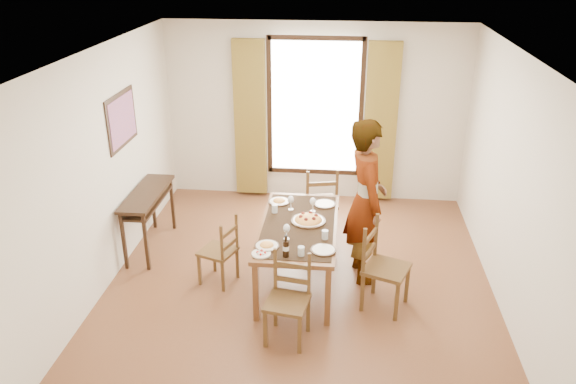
# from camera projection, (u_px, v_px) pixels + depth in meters

# --- Properties ---
(ground) EXTENTS (5.00, 5.00, 0.00)m
(ground) POSITION_uv_depth(u_px,v_px,m) (300.00, 280.00, 6.74)
(ground) COLOR #492316
(ground) RESTS_ON ground
(room_shell) EXTENTS (4.60, 5.10, 2.74)m
(room_shell) POSITION_uv_depth(u_px,v_px,m) (302.00, 156.00, 6.23)
(room_shell) COLOR beige
(room_shell) RESTS_ON ground
(console_table) EXTENTS (0.38, 1.20, 0.80)m
(console_table) POSITION_uv_depth(u_px,v_px,m) (147.00, 200.00, 7.20)
(console_table) COLOR black
(console_table) RESTS_ON ground
(dining_table) EXTENTS (0.88, 1.75, 0.76)m
(dining_table) POSITION_uv_depth(u_px,v_px,m) (299.00, 230.00, 6.46)
(dining_table) COLOR brown
(dining_table) RESTS_ON ground
(chair_west) EXTENTS (0.49, 0.49, 0.86)m
(chair_west) POSITION_uv_depth(u_px,v_px,m) (220.00, 252.00, 6.56)
(chair_west) COLOR brown
(chair_west) RESTS_ON ground
(chair_north) EXTENTS (0.54, 0.54, 1.02)m
(chair_north) POSITION_uv_depth(u_px,v_px,m) (320.00, 204.00, 7.59)
(chair_north) COLOR brown
(chair_north) RESTS_ON ground
(chair_south) EXTENTS (0.47, 0.47, 0.93)m
(chair_south) POSITION_uv_depth(u_px,v_px,m) (288.00, 301.00, 5.61)
(chair_south) COLOR brown
(chair_south) RESTS_ON ground
(chair_east) EXTENTS (0.58, 0.58, 1.01)m
(chair_east) POSITION_uv_depth(u_px,v_px,m) (383.00, 269.00, 6.10)
(chair_east) COLOR brown
(chair_east) RESTS_ON ground
(man) EXTENTS (0.91, 0.76, 1.97)m
(man) POSITION_uv_depth(u_px,v_px,m) (366.00, 201.00, 6.46)
(man) COLOR #94989C
(man) RESTS_ON ground
(plate_sw) EXTENTS (0.27, 0.27, 0.05)m
(plate_sw) POSITION_uv_depth(u_px,v_px,m) (267.00, 244.00, 5.95)
(plate_sw) COLOR silver
(plate_sw) RESTS_ON dining_table
(plate_se) EXTENTS (0.27, 0.27, 0.05)m
(plate_se) POSITION_uv_depth(u_px,v_px,m) (323.00, 249.00, 5.87)
(plate_se) COLOR silver
(plate_se) RESTS_ON dining_table
(plate_nw) EXTENTS (0.27, 0.27, 0.05)m
(plate_nw) POSITION_uv_depth(u_px,v_px,m) (279.00, 200.00, 6.96)
(plate_nw) COLOR silver
(plate_nw) RESTS_ON dining_table
(plate_ne) EXTENTS (0.27, 0.27, 0.05)m
(plate_ne) POSITION_uv_depth(u_px,v_px,m) (325.00, 203.00, 6.90)
(plate_ne) COLOR silver
(plate_ne) RESTS_ON dining_table
(pasta_platter) EXTENTS (0.40, 0.40, 0.10)m
(pasta_platter) POSITION_uv_depth(u_px,v_px,m) (308.00, 218.00, 6.47)
(pasta_platter) COLOR #D3541B
(pasta_platter) RESTS_ON dining_table
(caprese_plate) EXTENTS (0.20, 0.20, 0.04)m
(caprese_plate) POSITION_uv_depth(u_px,v_px,m) (261.00, 253.00, 5.81)
(caprese_plate) COLOR silver
(caprese_plate) RESTS_ON dining_table
(wine_glass_a) EXTENTS (0.08, 0.08, 0.18)m
(wine_glass_a) POSITION_uv_depth(u_px,v_px,m) (287.00, 232.00, 6.08)
(wine_glass_a) COLOR white
(wine_glass_a) RESTS_ON dining_table
(wine_glass_b) EXTENTS (0.08, 0.08, 0.18)m
(wine_glass_b) POSITION_uv_depth(u_px,v_px,m) (313.00, 205.00, 6.70)
(wine_glass_b) COLOR white
(wine_glass_b) RESTS_ON dining_table
(wine_glass_c) EXTENTS (0.08, 0.08, 0.18)m
(wine_glass_c) POSITION_uv_depth(u_px,v_px,m) (291.00, 203.00, 6.75)
(wine_glass_c) COLOR white
(wine_glass_c) RESTS_ON dining_table
(tumbler_a) EXTENTS (0.07, 0.07, 0.10)m
(tumbler_a) POSITION_uv_depth(u_px,v_px,m) (325.00, 235.00, 6.11)
(tumbler_a) COLOR silver
(tumbler_a) RESTS_ON dining_table
(tumbler_b) EXTENTS (0.07, 0.07, 0.10)m
(tumbler_b) POSITION_uv_depth(u_px,v_px,m) (275.00, 209.00, 6.70)
(tumbler_b) COLOR silver
(tumbler_b) RESTS_ON dining_table
(tumbler_c) EXTENTS (0.07, 0.07, 0.10)m
(tumbler_c) POSITION_uv_depth(u_px,v_px,m) (301.00, 251.00, 5.78)
(tumbler_c) COLOR silver
(tumbler_c) RESTS_ON dining_table
(wine_bottle) EXTENTS (0.07, 0.07, 0.25)m
(wine_bottle) POSITION_uv_depth(u_px,v_px,m) (286.00, 246.00, 5.73)
(wine_bottle) COLOR black
(wine_bottle) RESTS_ON dining_table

